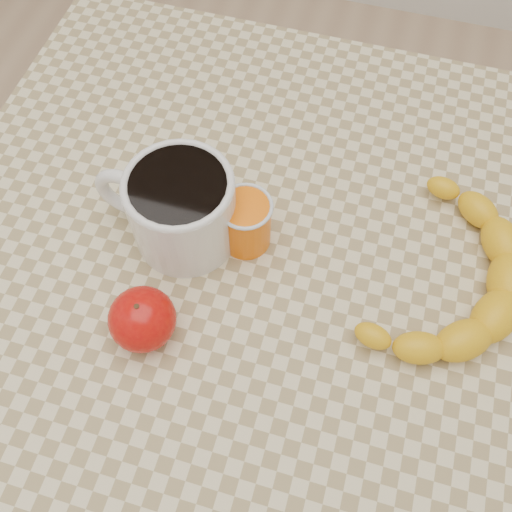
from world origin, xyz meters
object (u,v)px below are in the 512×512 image
(orange_juice_glass, at_px, (246,222))
(banana, at_px, (447,276))
(table, at_px, (256,296))
(apple, at_px, (142,319))
(coffee_mug, at_px, (179,206))

(orange_juice_glass, height_order, banana, orange_juice_glass)
(table, relative_size, orange_juice_glass, 11.13)
(banana, bearing_deg, table, -148.69)
(banana, bearing_deg, apple, -131.81)
(orange_juice_glass, xyz_separation_m, apple, (-0.07, -0.14, -0.00))
(coffee_mug, relative_size, banana, 0.50)
(orange_juice_glass, height_order, apple, orange_juice_glass)
(orange_juice_glass, bearing_deg, coffee_mug, -171.12)
(coffee_mug, bearing_deg, orange_juice_glass, 8.88)
(apple, bearing_deg, banana, 25.46)
(coffee_mug, xyz_separation_m, banana, (0.30, 0.01, -0.03))
(coffee_mug, height_order, banana, coffee_mug)
(table, bearing_deg, orange_juice_glass, 124.88)
(orange_juice_glass, bearing_deg, table, -55.12)
(apple, bearing_deg, orange_juice_glass, 63.50)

